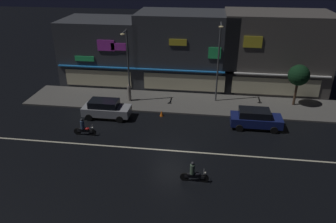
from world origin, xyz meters
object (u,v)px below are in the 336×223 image
object	(u,v)px
parked_car_near_kerb	(106,109)
traffic_cone	(162,113)
parked_car_trailing	(255,118)
motorcycle_following	(194,173)
streetlamp_west	(127,61)
motorcycle_lead	(84,128)
streetlamp_mid	(219,57)
pedestrian_on_sidewalk	(129,93)

from	to	relation	value
parked_car_near_kerb	traffic_cone	size ratio (longest dim) A/B	7.82
parked_car_trailing	motorcycle_following	xyz separation A→B (m)	(-4.77, -8.06, -0.24)
streetlamp_west	motorcycle_lead	bearing A→B (deg)	-107.64
streetlamp_west	traffic_cone	world-z (taller)	streetlamp_west
streetlamp_mid	pedestrian_on_sidewalk	world-z (taller)	streetlamp_mid
pedestrian_on_sidewalk	motorcycle_following	size ratio (longest dim) A/B	0.92
parked_car_trailing	traffic_cone	xyz separation A→B (m)	(-8.29, 1.08, -0.59)
pedestrian_on_sidewalk	motorcycle_lead	bearing A→B (deg)	162.28
streetlamp_west	traffic_cone	bearing A→B (deg)	-34.46
motorcycle_following	traffic_cone	world-z (taller)	motorcycle_following
pedestrian_on_sidewalk	motorcycle_following	distance (m)	13.91
streetlamp_mid	pedestrian_on_sidewalk	distance (m)	9.48
pedestrian_on_sidewalk	parked_car_trailing	bearing A→B (deg)	-108.88
parked_car_near_kerb	motorcycle_lead	bearing A→B (deg)	76.60
traffic_cone	motorcycle_lead	bearing A→B (deg)	-143.41
streetlamp_west	streetlamp_mid	size ratio (longest dim) A/B	0.92
pedestrian_on_sidewalk	streetlamp_mid	bearing A→B (deg)	-84.93
streetlamp_mid	traffic_cone	size ratio (longest dim) A/B	14.24
streetlamp_west	streetlamp_mid	bearing A→B (deg)	7.98
streetlamp_mid	motorcycle_lead	distance (m)	14.00
streetlamp_mid	motorcycle_following	size ratio (longest dim) A/B	4.12
parked_car_near_kerb	parked_car_trailing	xyz separation A→B (m)	(13.27, -0.18, 0.00)
streetlamp_mid	motorcycle_following	distance (m)	13.54
motorcycle_following	pedestrian_on_sidewalk	bearing A→B (deg)	-59.49
parked_car_trailing	pedestrian_on_sidewalk	bearing A→B (deg)	-17.68
streetlamp_mid	parked_car_trailing	distance (m)	6.98
traffic_cone	parked_car_near_kerb	bearing A→B (deg)	-169.79
streetlamp_west	pedestrian_on_sidewalk	world-z (taller)	streetlamp_west
pedestrian_on_sidewalk	motorcycle_following	xyz separation A→B (m)	(7.22, -11.88, -0.32)
parked_car_near_kerb	traffic_cone	bearing A→B (deg)	-169.79
streetlamp_west	motorcycle_following	world-z (taller)	streetlamp_west
pedestrian_on_sidewalk	parked_car_near_kerb	xyz separation A→B (m)	(-1.28, -3.65, -0.08)
streetlamp_west	parked_car_trailing	bearing A→B (deg)	-16.67
pedestrian_on_sidewalk	motorcycle_following	bearing A→B (deg)	-149.91
motorcycle_following	streetlamp_west	bearing A→B (deg)	-59.19
pedestrian_on_sidewalk	parked_car_trailing	world-z (taller)	pedestrian_on_sidewalk
parked_car_near_kerb	traffic_cone	world-z (taller)	parked_car_near_kerb
streetlamp_mid	streetlamp_west	bearing A→B (deg)	-172.02
pedestrian_on_sidewalk	parked_car_near_kerb	size ratio (longest dim) A/B	0.41
streetlamp_mid	parked_car_near_kerb	world-z (taller)	streetlamp_mid
parked_car_near_kerb	parked_car_trailing	distance (m)	13.27
streetlamp_mid	parked_car_near_kerb	distance (m)	11.60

